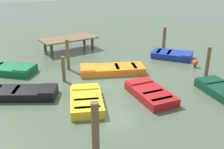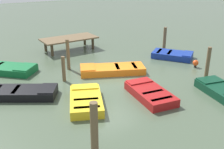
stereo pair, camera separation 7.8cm
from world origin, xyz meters
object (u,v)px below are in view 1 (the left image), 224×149
mooring_piling_far_right (68,55)px  marker_buoy (195,63)px  rowboat_green (3,69)px  mooring_piling_far_left (208,63)px  rowboat_yellow (86,100)px  mooring_piling_mid_left (164,39)px  dock_segment (69,39)px  mooring_piling_center (95,129)px  rowboat_blue (172,55)px  mooring_piling_near_left (64,69)px  rowboat_red (150,93)px  rowboat_black (22,93)px  rowboat_orange (112,69)px

mooring_piling_far_right → marker_buoy: bearing=-26.6°
rowboat_green → mooring_piling_far_left: size_ratio=2.11×
rowboat_yellow → mooring_piling_mid_left: mooring_piling_mid_left is taller
dock_segment → rowboat_yellow: 9.06m
marker_buoy → rowboat_yellow: bearing=-171.7°
rowboat_yellow → marker_buoy: marker_buoy is taller
mooring_piling_far_right → mooring_piling_center: (-2.08, -8.08, 0.02)m
rowboat_blue → mooring_piling_far_right: 7.31m
mooring_piling_near_left → rowboat_green: bearing=131.1°
mooring_piling_mid_left → rowboat_red: bearing=-134.0°
rowboat_blue → mooring_piling_far_right: size_ratio=1.60×
dock_segment → rowboat_green: (-5.16, -2.43, -0.62)m
rowboat_green → mooring_piling_far_left: mooring_piling_far_left is taller
rowboat_red → mooring_piling_center: bearing=126.7°
rowboat_blue → rowboat_black: same height
dock_segment → rowboat_red: dock_segment is taller
rowboat_blue → mooring_piling_near_left: size_ratio=2.12×
rowboat_yellow → mooring_piling_center: 3.61m
mooring_piling_near_left → mooring_piling_center: bearing=-100.6°
rowboat_green → mooring_piling_center: bearing=-39.2°
dock_segment → rowboat_yellow: (-2.47, -8.69, -0.62)m
dock_segment → rowboat_orange: size_ratio=1.05×
dock_segment → rowboat_blue: size_ratio=1.40×
rowboat_orange → mooring_piling_far_right: 2.83m
mooring_piling_near_left → mooring_piling_mid_left: (8.68, 2.00, 0.17)m
rowboat_orange → mooring_piling_mid_left: mooring_piling_mid_left is taller
mooring_piling_center → mooring_piling_near_left: bearing=79.4°
dock_segment → rowboat_green: dock_segment is taller
rowboat_yellow → rowboat_red: size_ratio=1.04×
mooring_piling_far_right → mooring_piling_mid_left: mooring_piling_far_right is taller
dock_segment → mooring_piling_far_left: 10.32m
mooring_piling_center → marker_buoy: 10.27m
rowboat_red → marker_buoy: bearing=-62.8°
rowboat_red → mooring_piling_mid_left: mooring_piling_mid_left is taller
rowboat_orange → rowboat_blue: 5.11m
rowboat_yellow → mooring_piling_far_left: mooring_piling_far_left is taller
mooring_piling_near_left → mooring_piling_far_left: 7.99m
rowboat_green → rowboat_black: bearing=-44.0°
rowboat_orange → rowboat_green: size_ratio=1.03×
rowboat_blue → mooring_piling_far_right: bearing=-138.9°
mooring_piling_mid_left → mooring_piling_near_left: bearing=-167.0°
dock_segment → rowboat_black: size_ratio=1.19×
rowboat_blue → rowboat_red: bearing=-88.4°
rowboat_yellow → rowboat_green: size_ratio=0.78×
rowboat_blue → rowboat_green: bearing=-143.1°
rowboat_black → marker_buoy: marker_buoy is taller
dock_segment → mooring_piling_near_left: 6.08m
rowboat_red → rowboat_black: size_ratio=0.83×
rowboat_green → marker_buoy: 11.88m
rowboat_red → mooring_piling_far_left: bearing=-79.9°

